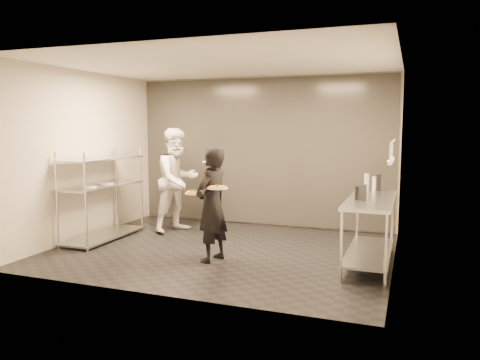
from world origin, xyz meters
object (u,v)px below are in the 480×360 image
(waiter, at_px, (212,205))
(bottle_green, at_px, (367,182))
(pizza_plate_far, at_px, (218,187))
(salad_plate, at_px, (212,161))
(chef, at_px, (177,180))
(pos_monitor, at_px, (361,192))
(prep_counter, at_px, (370,220))
(bottle_dark, at_px, (378,183))
(pizza_plate_near, at_px, (195,192))
(bottle_clear, at_px, (374,184))
(pass_rack, at_px, (102,193))

(waiter, relative_size, bottle_green, 6.28)
(pizza_plate_far, bearing_deg, salad_plate, 121.92)
(waiter, distance_m, bottle_green, 2.40)
(chef, xyz_separation_m, pos_monitor, (3.30, -1.04, 0.09))
(salad_plate, bearing_deg, waiter, -67.43)
(prep_counter, height_order, waiter, waiter)
(pizza_plate_far, distance_m, salad_plate, 0.60)
(waiter, bearing_deg, bottle_dark, 135.80)
(bottle_dark, bearing_deg, waiter, -147.39)
(bottle_dark, bearing_deg, pizza_plate_near, -144.57)
(chef, bearing_deg, pizza_plate_near, -122.96)
(pos_monitor, distance_m, bottle_dark, 0.91)
(bottle_green, bearing_deg, pos_monitor, -89.42)
(bottle_clear, bearing_deg, prep_counter, -88.94)
(pos_monitor, bearing_deg, chef, -179.24)
(prep_counter, relative_size, bottle_clear, 8.39)
(prep_counter, height_order, chef, chef)
(waiter, xyz_separation_m, pizza_plate_near, (-0.13, -0.25, 0.20))
(pass_rack, distance_m, pizza_plate_near, 2.27)
(prep_counter, bearing_deg, chef, 164.62)
(chef, distance_m, pizza_plate_far, 2.25)
(pass_rack, height_order, bottle_clear, pass_rack)
(pass_rack, relative_size, pizza_plate_far, 5.65)
(chef, distance_m, pizza_plate_near, 2.12)
(pos_monitor, xyz_separation_m, bottle_green, (-0.01, 0.90, 0.04))
(chef, bearing_deg, prep_counter, -82.72)
(waiter, distance_m, pizza_plate_near, 0.34)
(prep_counter, bearing_deg, salad_plate, -171.90)
(pizza_plate_near, distance_m, bottle_clear, 2.73)
(waiter, height_order, bottle_green, waiter)
(pizza_plate_far, xyz_separation_m, pos_monitor, (1.81, 0.64, -0.06))
(pass_rack, relative_size, bottle_clear, 7.45)
(pizza_plate_near, relative_size, salad_plate, 0.98)
(waiter, xyz_separation_m, bottle_dark, (2.13, 1.36, 0.24))
(chef, height_order, pizza_plate_far, chef)
(pizza_plate_far, bearing_deg, waiter, 132.62)
(bottle_green, distance_m, bottle_clear, 0.12)
(pos_monitor, distance_m, bottle_green, 0.90)
(chef, bearing_deg, pass_rack, 158.64)
(bottle_clear, bearing_deg, pizza_plate_near, -143.86)
(chef, xyz_separation_m, pizza_plate_near, (1.20, -1.75, 0.08))
(waiter, height_order, chef, chef)
(chef, height_order, bottle_green, chef)
(prep_counter, distance_m, pizza_plate_near, 2.39)
(pass_rack, bearing_deg, pizza_plate_near, -20.96)
(salad_plate, relative_size, pos_monitor, 1.13)
(prep_counter, bearing_deg, pizza_plate_far, -159.03)
(waiter, height_order, bottle_clear, waiter)
(waiter, bearing_deg, chef, -125.27)
(prep_counter, bearing_deg, waiter, -164.91)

